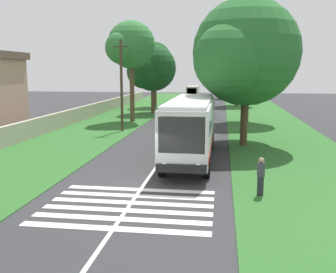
{
  "coord_description": "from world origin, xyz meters",
  "views": [
    {
      "loc": [
        -17.39,
        -3.64,
        5.41
      ],
      "look_at": [
        4.73,
        -0.54,
        1.6
      ],
      "focal_mm": 41.35,
      "sensor_mm": 36.0,
      "label": 1
    }
  ],
  "objects_px": {
    "roadside_tree_right_2": "(243,55)",
    "roadside_tree_left_2": "(154,59)",
    "trailing_car_0": "(168,116)",
    "roadside_tree_left_0": "(130,47)",
    "pedestrian": "(261,176)",
    "trailing_car_3": "(209,101)",
    "utility_pole": "(121,84)",
    "roadside_tree_right_1": "(236,66)",
    "roadside_tree_left_3": "(151,69)",
    "trailing_minibus_0": "(193,91)",
    "roadside_tree_right_0": "(234,68)",
    "roadside_tree_right_3": "(246,50)",
    "coach_bus": "(191,125)",
    "trailing_car_1": "(206,112)",
    "trailing_car_2": "(181,106)"
  },
  "relations": [
    {
      "from": "trailing_car_1",
      "to": "roadside_tree_left_3",
      "type": "bearing_deg",
      "value": 63.99
    },
    {
      "from": "trailing_car_0",
      "to": "roadside_tree_left_0",
      "type": "relative_size",
      "value": 0.41
    },
    {
      "from": "roadside_tree_right_2",
      "to": "trailing_minibus_0",
      "type": "bearing_deg",
      "value": 8.72
    },
    {
      "from": "trailing_minibus_0",
      "to": "roadside_tree_right_2",
      "type": "distance_m",
      "value": 46.1
    },
    {
      "from": "trailing_car_3",
      "to": "roadside_tree_right_3",
      "type": "relative_size",
      "value": 0.39
    },
    {
      "from": "coach_bus",
      "to": "roadside_tree_right_0",
      "type": "distance_m",
      "value": 55.01
    },
    {
      "from": "coach_bus",
      "to": "roadside_tree_left_0",
      "type": "height_order",
      "value": "roadside_tree_left_0"
    },
    {
      "from": "trailing_car_3",
      "to": "roadside_tree_right_0",
      "type": "bearing_deg",
      "value": -15.84
    },
    {
      "from": "trailing_car_2",
      "to": "coach_bus",
      "type": "bearing_deg",
      "value": -172.91
    },
    {
      "from": "trailing_car_1",
      "to": "roadside_tree_left_3",
      "type": "distance_m",
      "value": 9.37
    },
    {
      "from": "trailing_car_2",
      "to": "roadside_tree_left_2",
      "type": "bearing_deg",
      "value": 43.32
    },
    {
      "from": "roadside_tree_left_2",
      "to": "roadside_tree_right_3",
      "type": "distance_m",
      "value": 20.62
    },
    {
      "from": "roadside_tree_left_0",
      "to": "roadside_tree_left_3",
      "type": "height_order",
      "value": "roadside_tree_left_0"
    },
    {
      "from": "roadside_tree_right_1",
      "to": "utility_pole",
      "type": "distance_m",
      "value": 29.2
    },
    {
      "from": "trailing_car_1",
      "to": "roadside_tree_right_3",
      "type": "xyz_separation_m",
      "value": [
        -4.01,
        -4.13,
        6.83
      ]
    },
    {
      "from": "trailing_car_3",
      "to": "utility_pole",
      "type": "relative_size",
      "value": 0.53
    },
    {
      "from": "trailing_car_2",
      "to": "trailing_minibus_0",
      "type": "xyz_separation_m",
      "value": [
        21.13,
        0.03,
        0.88
      ]
    },
    {
      "from": "utility_pole",
      "to": "trailing_car_2",
      "type": "bearing_deg",
      "value": -10.27
    },
    {
      "from": "trailing_car_1",
      "to": "trailing_minibus_0",
      "type": "bearing_deg",
      "value": 7.44
    },
    {
      "from": "roadside_tree_right_2",
      "to": "roadside_tree_left_2",
      "type": "bearing_deg",
      "value": 21.66
    },
    {
      "from": "pedestrian",
      "to": "trailing_car_3",
      "type": "bearing_deg",
      "value": 4.81
    },
    {
      "from": "utility_pole",
      "to": "roadside_tree_left_3",
      "type": "bearing_deg",
      "value": 0.16
    },
    {
      "from": "trailing_car_0",
      "to": "trailing_car_2",
      "type": "bearing_deg",
      "value": -0.58
    },
    {
      "from": "roadside_tree_right_1",
      "to": "roadside_tree_left_0",
      "type": "bearing_deg",
      "value": 149.92
    },
    {
      "from": "trailing_car_0",
      "to": "roadside_tree_left_0",
      "type": "xyz_separation_m",
      "value": [
        0.55,
        4.03,
        7.24
      ]
    },
    {
      "from": "trailing_car_3",
      "to": "roadside_tree_right_1",
      "type": "xyz_separation_m",
      "value": [
        -1.82,
        -4.18,
        5.47
      ]
    },
    {
      "from": "roadside_tree_right_2",
      "to": "pedestrian",
      "type": "relative_size",
      "value": 6.18
    },
    {
      "from": "roadside_tree_right_1",
      "to": "roadside_tree_right_3",
      "type": "distance_m",
      "value": 19.68
    },
    {
      "from": "trailing_car_1",
      "to": "roadside_tree_right_0",
      "type": "height_order",
      "value": "roadside_tree_right_0"
    },
    {
      "from": "trailing_car_1",
      "to": "coach_bus",
      "type": "bearing_deg",
      "value": 179.9
    },
    {
      "from": "trailing_car_1",
      "to": "roadside_tree_left_2",
      "type": "relative_size",
      "value": 0.45
    },
    {
      "from": "roadside_tree_right_0",
      "to": "roadside_tree_right_1",
      "type": "bearing_deg",
      "value": 179.46
    },
    {
      "from": "roadside_tree_right_2",
      "to": "roadside_tree_right_3",
      "type": "distance_m",
      "value": 12.77
    },
    {
      "from": "trailing_car_1",
      "to": "roadside_tree_right_0",
      "type": "distance_m",
      "value": 33.41
    },
    {
      "from": "trailing_minibus_0",
      "to": "roadside_tree_right_1",
      "type": "distance_m",
      "value": 15.72
    },
    {
      "from": "trailing_car_0",
      "to": "roadside_tree_right_3",
      "type": "xyz_separation_m",
      "value": [
        1.13,
        -7.96,
        6.83
      ]
    },
    {
      "from": "coach_bus",
      "to": "trailing_minibus_0",
      "type": "xyz_separation_m",
      "value": [
        50.59,
        3.7,
        -0.6
      ]
    },
    {
      "from": "roadside_tree_left_0",
      "to": "trailing_minibus_0",
      "type": "bearing_deg",
      "value": -7.08
    },
    {
      "from": "coach_bus",
      "to": "trailing_car_0",
      "type": "relative_size",
      "value": 2.6
    },
    {
      "from": "coach_bus",
      "to": "trailing_car_3",
      "type": "relative_size",
      "value": 2.6
    },
    {
      "from": "roadside_tree_right_0",
      "to": "utility_pole",
      "type": "relative_size",
      "value": 1.16
    },
    {
      "from": "roadside_tree_right_1",
      "to": "roadside_tree_left_3",
      "type": "bearing_deg",
      "value": 137.8
    },
    {
      "from": "roadside_tree_right_2",
      "to": "trailing_car_1",
      "type": "bearing_deg",
      "value": 10.88
    },
    {
      "from": "coach_bus",
      "to": "utility_pole",
      "type": "xyz_separation_m",
      "value": [
        10.61,
        7.08,
        2.06
      ]
    },
    {
      "from": "trailing_car_0",
      "to": "roadside_tree_left_2",
      "type": "xyz_separation_m",
      "value": [
        17.54,
        4.52,
        6.44
      ]
    },
    {
      "from": "roadside_tree_left_2",
      "to": "utility_pole",
      "type": "xyz_separation_m",
      "value": [
        -23.77,
        -1.23,
        -2.9
      ]
    },
    {
      "from": "trailing_minibus_0",
      "to": "roadside_tree_right_0",
      "type": "bearing_deg",
      "value": -61.83
    },
    {
      "from": "coach_bus",
      "to": "trailing_car_1",
      "type": "xyz_separation_m",
      "value": [
        21.98,
        -0.04,
        -1.48
      ]
    },
    {
      "from": "roadside_tree_left_2",
      "to": "roadside_tree_right_2",
      "type": "height_order",
      "value": "roadside_tree_right_2"
    },
    {
      "from": "coach_bus",
      "to": "trailing_minibus_0",
      "type": "distance_m",
      "value": 50.73
    }
  ]
}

